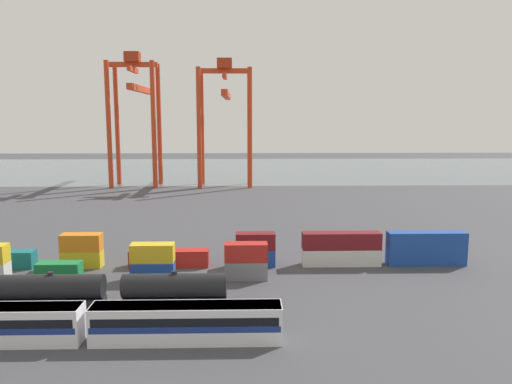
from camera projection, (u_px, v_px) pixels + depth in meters
name	position (u px, v px, depth m)	size (l,w,h in m)	color
ground_plane	(210.00, 219.00, 112.13)	(420.00, 420.00, 0.00)	#424247
harbour_water	(226.00, 169.00, 220.48)	(400.00, 110.00, 0.01)	slate
passenger_train	(86.00, 322.00, 50.37)	(39.79, 3.14, 3.90)	silver
freight_tank_row	(51.00, 290.00, 59.91)	(42.27, 2.91, 4.37)	#232326
shipping_container_2	(59.00, 271.00, 69.84)	(6.04, 2.44, 2.60)	#197538
shipping_container_3	(153.00, 271.00, 70.16)	(6.04, 2.44, 2.60)	#1C4299
shipping_container_4	(152.00, 253.00, 69.78)	(6.04, 2.44, 2.60)	gold
shipping_container_5	(246.00, 270.00, 70.49)	(6.04, 2.44, 2.60)	slate
shipping_container_6	(246.00, 252.00, 70.10)	(6.04, 2.44, 2.60)	#AD211C
shipping_container_8	(82.00, 259.00, 76.03)	(6.04, 2.44, 2.60)	gold
shipping_container_9	(81.00, 242.00, 75.64)	(6.04, 2.44, 2.60)	orange
shipping_container_10	(169.00, 258.00, 76.35)	(12.10, 2.44, 2.60)	#AD211C
shipping_container_11	(255.00, 258.00, 76.68)	(6.04, 2.44, 2.60)	#1C4299
shipping_container_12	(255.00, 241.00, 76.29)	(6.04, 2.44, 2.60)	maroon
shipping_container_13	(341.00, 257.00, 77.01)	(12.10, 2.44, 2.60)	silver
shipping_container_14	(341.00, 241.00, 76.62)	(12.10, 2.44, 2.60)	maroon
shipping_container_15	(426.00, 256.00, 77.33)	(12.10, 2.44, 2.60)	#1C4299
shipping_container_16	(427.00, 240.00, 76.95)	(12.10, 2.44, 2.60)	#1C4299
gantry_crane_west	(136.00, 105.00, 166.04)	(15.88, 40.09, 43.73)	red
gantry_crane_central	(225.00, 108.00, 167.29)	(17.90, 41.86, 41.79)	red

